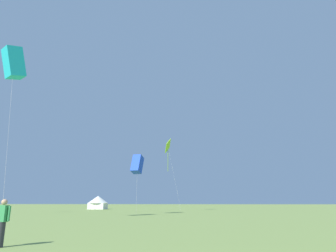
{
  "coord_description": "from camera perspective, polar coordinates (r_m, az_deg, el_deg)",
  "views": [
    {
      "loc": [
        2.91,
        -2.69,
        1.63
      ],
      "look_at": [
        0.0,
        32.0,
        10.44
      ],
      "focal_mm": 32.04,
      "sensor_mm": 36.0,
      "label": 1
    }
  ],
  "objects": [
    {
      "name": "kite_blue_box",
      "position": [
        41.77,
        -5.87,
        -7.25
      ],
      "size": [
        1.67,
        2.19,
        7.97
      ],
      "color": "blue",
      "rests_on": "ground"
    },
    {
      "name": "person_spectator",
      "position": [
        13.29,
        -29.07,
        -15.88
      ],
      "size": [
        0.57,
        0.3,
        1.73
      ],
      "color": "#2D2D33",
      "rests_on": "ground"
    },
    {
      "name": "kite_lime_diamond",
      "position": [
        57.62,
        -0.0,
        -4.02
      ],
      "size": [
        2.98,
        3.02,
        13.5
      ],
      "color": "#99DB2D",
      "rests_on": "ground"
    },
    {
      "name": "kite_cyan_box",
      "position": [
        32.23,
        -27.28,
        10.62
      ],
      "size": [
        3.54,
        3.6,
        15.85
      ],
      "color": "#1EB7CC",
      "rests_on": "ground"
    },
    {
      "name": "festival_tent_right",
      "position": [
        70.07,
        -13.18,
        -13.87
      ],
      "size": [
        4.42,
        4.42,
        2.87
      ],
      "color": "white",
      "rests_on": "ground"
    }
  ]
}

